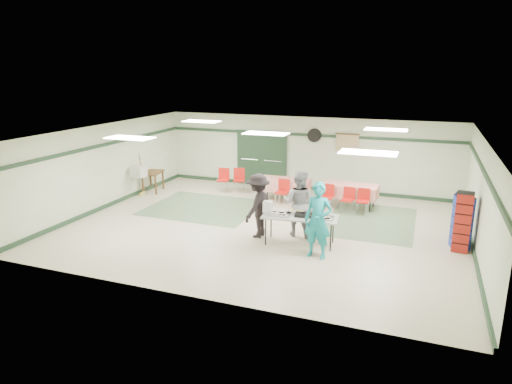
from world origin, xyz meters
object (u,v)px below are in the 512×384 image
(volunteer_grey, at_px, (299,203))
(chair_loose_a, at_px, (239,178))
(volunteer_dark, at_px, (258,206))
(crate_stack_blue_b, at_px, (462,222))
(chair_a, at_px, (348,197))
(serving_table, at_px, (300,218))
(broom, at_px, (142,174))
(dining_table_a, at_px, (349,190))
(chair_loose_b, at_px, (223,177))
(crate_stack_blue_a, at_px, (462,219))
(chair_b, at_px, (327,194))
(crate_stack_red, at_px, (463,222))
(chair_c, at_px, (363,198))
(office_printer, at_px, (139,172))
(chair_d, at_px, (283,190))
(printer_table, at_px, (153,174))
(dining_table_b, at_px, (285,184))
(volunteer_teal, at_px, (318,220))

(volunteer_grey, distance_m, chair_loose_a, 4.87)
(volunteer_dark, relative_size, crate_stack_blue_b, 1.27)
(volunteer_dark, distance_m, chair_a, 3.60)
(serving_table, relative_size, broom, 1.33)
(dining_table_a, bearing_deg, chair_loose_b, -179.97)
(volunteer_dark, xyz_separation_m, crate_stack_blue_a, (5.07, 1.19, -0.16))
(chair_b, xyz_separation_m, crate_stack_red, (3.83, -2.22, 0.24))
(chair_c, bearing_deg, volunteer_dark, -125.23)
(chair_b, xyz_separation_m, office_printer, (-6.47, -0.88, 0.42))
(chair_d, height_order, chair_loose_b, chair_loose_b)
(chair_loose_a, bearing_deg, printer_table, 178.96)
(chair_a, bearing_deg, chair_c, 10.06)
(chair_a, distance_m, printer_table, 7.14)
(volunteer_grey, relative_size, chair_loose_b, 2.05)
(dining_table_b, height_order, chair_c, chair_c)
(dining_table_b, distance_m, chair_loose_b, 2.45)
(chair_b, bearing_deg, volunteer_teal, -74.98)
(crate_stack_red, xyz_separation_m, office_printer, (-10.30, 1.33, 0.17))
(chair_loose_b, bearing_deg, volunteer_grey, -52.18)
(chair_loose_a, relative_size, broom, 0.59)
(dining_table_a, bearing_deg, serving_table, -96.19)
(chair_loose_a, height_order, crate_stack_red, crate_stack_red)
(chair_a, height_order, crate_stack_blue_b, crate_stack_blue_b)
(dining_table_b, relative_size, chair_loose_a, 1.96)
(volunteer_grey, xyz_separation_m, broom, (-6.31, 1.97, -0.13))
(chair_c, height_order, printer_table, chair_c)
(chair_d, relative_size, crate_stack_blue_b, 0.63)
(volunteer_dark, height_order, chair_loose_a, volunteer_dark)
(chair_a, relative_size, broom, 0.54)
(serving_table, bearing_deg, dining_table_a, 74.38)
(chair_loose_b, height_order, crate_stack_red, crate_stack_red)
(volunteer_grey, relative_size, chair_c, 2.24)
(chair_b, xyz_separation_m, crate_stack_blue_a, (3.83, -1.84, 0.20))
(chair_b, distance_m, crate_stack_red, 4.43)
(chair_c, distance_m, chair_d, 2.62)
(dining_table_b, relative_size, printer_table, 1.63)
(crate_stack_red, bearing_deg, chair_loose_a, 155.97)
(volunteer_grey, bearing_deg, office_printer, -9.23)
(chair_b, height_order, chair_loose_a, chair_loose_a)
(volunteer_teal, relative_size, volunteer_dark, 1.07)
(serving_table, relative_size, dining_table_a, 1.08)
(dining_table_a, relative_size, printer_table, 1.75)
(volunteer_teal, xyz_separation_m, volunteer_dark, (-1.82, 0.82, -0.06))
(chair_loose_a, xyz_separation_m, office_printer, (-2.98, -1.93, 0.39))
(printer_table, bearing_deg, chair_c, -11.95)
(serving_table, height_order, chair_c, chair_c)
(chair_b, distance_m, crate_stack_blue_a, 4.26)
(dining_table_b, distance_m, printer_table, 4.91)
(volunteer_teal, relative_size, office_printer, 4.02)
(dining_table_a, xyz_separation_m, crate_stack_blue_a, (3.22, -2.41, 0.14))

